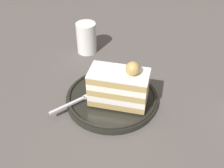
{
  "coord_description": "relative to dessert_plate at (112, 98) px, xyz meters",
  "views": [
    {
      "loc": [
        0.46,
        -0.17,
        0.42
      ],
      "look_at": [
        0.03,
        0.02,
        0.05
      ],
      "focal_mm": 44.53,
      "sensor_mm": 36.0,
      "label": 1
    }
  ],
  "objects": [
    {
      "name": "whipped_cream_dollop",
      "position": [
        -0.07,
        -0.02,
        0.02
      ],
      "size": [
        0.03,
        0.03,
        0.03
      ],
      "primitive_type": "ellipsoid",
      "color": "white",
      "rests_on": "dessert_plate"
    },
    {
      "name": "ground_plane",
      "position": [
        -0.03,
        -0.02,
        -0.01
      ],
      "size": [
        2.4,
        2.4,
        0.0
      ],
      "primitive_type": "plane",
      "color": "#504A47"
    },
    {
      "name": "drink_glass_far",
      "position": [
        -0.22,
        0.02,
        0.03
      ],
      "size": [
        0.05,
        0.05,
        0.09
      ],
      "color": "white",
      "rests_on": "ground_plane"
    },
    {
      "name": "cake_slice",
      "position": [
        0.03,
        0.01,
        0.05
      ],
      "size": [
        0.12,
        0.14,
        0.1
      ],
      "color": "tan",
      "rests_on": "dessert_plate"
    },
    {
      "name": "dessert_plate",
      "position": [
        0.0,
        0.0,
        0.0
      ],
      "size": [
        0.21,
        0.21,
        0.02
      ],
      "color": "black",
      "rests_on": "ground_plane"
    },
    {
      "name": "fork",
      "position": [
        -0.01,
        -0.08,
        0.01
      ],
      "size": [
        0.04,
        0.12,
        0.0
      ],
      "color": "silver",
      "rests_on": "dessert_plate"
    }
  ]
}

